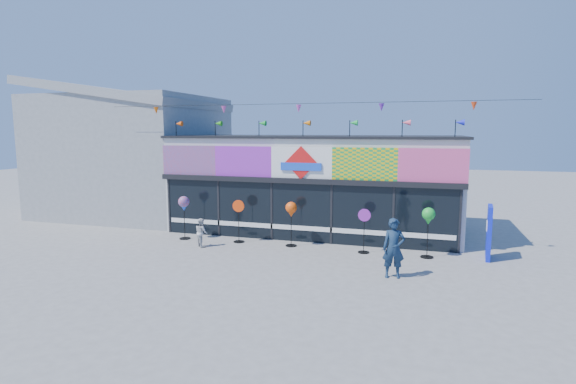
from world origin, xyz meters
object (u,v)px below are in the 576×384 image
at_px(spinner_0, 184,205).
at_px(adult_man, 394,248).
at_px(blue_sign, 489,232).
at_px(spinner_3, 364,230).
at_px(spinner_4, 428,218).
at_px(child, 201,232).
at_px(spinner_2, 291,211).
at_px(spinner_1, 239,220).

relative_size(spinner_0, adult_man, 0.97).
height_order(blue_sign, adult_man, blue_sign).
height_order(spinner_3, spinner_4, spinner_4).
bearing_deg(child, spinner_0, 5.17).
bearing_deg(adult_man, spinner_2, 136.59).
relative_size(spinner_4, adult_man, 0.98).
distance_m(spinner_0, spinner_3, 7.17).
bearing_deg(child, spinner_2, -121.62).
height_order(blue_sign, child, blue_sign).
bearing_deg(spinner_2, adult_man, -33.98).
distance_m(spinner_0, spinner_1, 2.35).
height_order(spinner_0, spinner_4, spinner_4).
bearing_deg(blue_sign, spinner_0, -172.20).
xyz_separation_m(adult_man, child, (-7.12, 1.63, -0.35)).
height_order(spinner_0, adult_man, adult_man).
xyz_separation_m(spinner_1, spinner_4, (7.01, -0.13, 0.51)).
distance_m(spinner_3, spinner_4, 2.23).
distance_m(spinner_0, child, 1.71).
bearing_deg(spinner_3, spinner_1, 178.30).
bearing_deg(spinner_2, child, -162.59).
height_order(blue_sign, spinner_2, blue_sign).
xyz_separation_m(spinner_0, child, (1.20, -0.87, -0.85)).
relative_size(blue_sign, spinner_4, 1.06).
bearing_deg(child, spinner_4, -132.93).
bearing_deg(spinner_0, spinner_3, -0.16).
bearing_deg(spinner_4, spinner_0, 179.99).
bearing_deg(spinner_0, blue_sign, 1.97).
bearing_deg(spinner_3, blue_sign, 5.65).
xyz_separation_m(blue_sign, spinner_2, (-6.86, -0.25, 0.42)).
bearing_deg(spinner_1, adult_man, -23.49).
relative_size(blue_sign, child, 1.71).
bearing_deg(adult_man, blue_sign, 34.95).
xyz_separation_m(spinner_2, spinner_4, (4.89, -0.14, 0.04)).
relative_size(spinner_2, adult_man, 0.95).
distance_m(spinner_0, adult_man, 8.71).
distance_m(spinner_1, child, 1.51).
bearing_deg(spinner_4, child, -173.90).
relative_size(spinner_3, child, 1.47).
distance_m(spinner_1, adult_man, 6.58).
bearing_deg(spinner_1, spinner_4, -1.03).
bearing_deg(spinner_0, child, -35.80).
bearing_deg(blue_sign, adult_man, -129.79).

